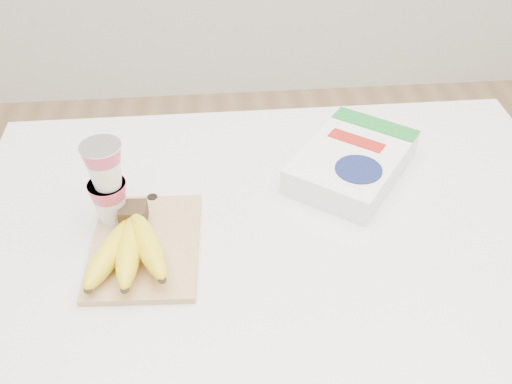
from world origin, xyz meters
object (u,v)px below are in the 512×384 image
(cutting_board, at_px, (146,246))
(cereal_box, at_px, (352,162))
(bananas, at_px, (130,246))
(table, at_px, (274,357))
(yogurt_stack, at_px, (107,181))

(cutting_board, relative_size, cereal_box, 0.79)
(cutting_board, xyz_separation_m, bananas, (-0.02, -0.03, 0.03))
(table, distance_m, cutting_board, 0.51)
(bananas, distance_m, cereal_box, 0.48)
(yogurt_stack, height_order, cereal_box, yogurt_stack)
(bananas, relative_size, cereal_box, 0.64)
(table, bearing_deg, yogurt_stack, 176.09)
(table, xyz_separation_m, cutting_board, (-0.25, -0.05, 0.45))
(table, xyz_separation_m, bananas, (-0.27, -0.08, 0.48))
(cutting_board, xyz_separation_m, cereal_box, (0.41, 0.18, 0.02))
(cutting_board, height_order, yogurt_stack, yogurt_stack)
(bananas, bearing_deg, yogurt_stack, 111.27)
(bananas, relative_size, yogurt_stack, 1.27)
(yogurt_stack, relative_size, cereal_box, 0.51)
(table, distance_m, cereal_box, 0.52)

